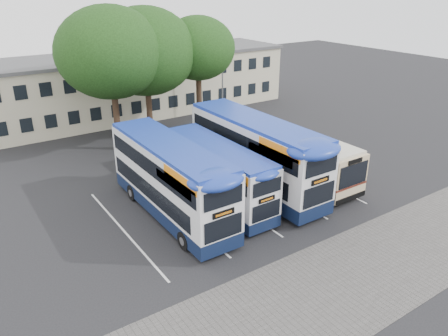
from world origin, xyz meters
TOP-DOWN VIEW (x-y plane):
  - ground at (0.00, 0.00)m, footprint 120.00×120.00m
  - paving_strip at (-2.00, -5.00)m, footprint 40.00×6.00m
  - bay_lines at (-3.75, 5.00)m, footprint 14.12×11.00m
  - depot_building at (0.00, 26.99)m, footprint 32.40×8.40m
  - lamp_post at (6.00, 19.97)m, footprint 0.25×1.05m
  - tree_left at (-6.01, 17.58)m, footprint 8.35×8.35m
  - tree_mid at (-2.71, 18.44)m, footprint 8.51×8.51m
  - tree_right at (1.92, 17.72)m, footprint 6.47×6.47m
  - bus_dd_left at (-7.61, 5.16)m, footprint 2.66×10.99m
  - bus_dd_mid at (-4.46, 4.90)m, footprint 2.27×9.39m
  - bus_dd_right at (-1.27, 5.31)m, footprint 2.82×11.65m
  - bus_single at (2.22, 5.59)m, footprint 2.80×11.01m

SIDE VIEW (x-z plane):
  - ground at x=0.00m, z-range 0.00..0.00m
  - paving_strip at x=-2.00m, z-range 0.00..0.01m
  - bay_lines at x=-3.75m, z-range 0.00..0.01m
  - bus_single at x=2.22m, z-range 0.22..3.50m
  - bus_dd_mid at x=-4.46m, z-range 0.20..4.11m
  - bus_dd_left at x=-7.61m, z-range 0.23..4.81m
  - bus_dd_right at x=-1.27m, z-range 0.25..5.10m
  - depot_building at x=0.00m, z-range 0.05..6.25m
  - lamp_post at x=6.00m, z-range 0.55..9.61m
  - tree_right at x=1.92m, z-range 2.39..12.72m
  - tree_mid at x=-2.71m, z-range 1.98..13.20m
  - tree_left at x=-6.01m, z-range 2.16..13.61m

